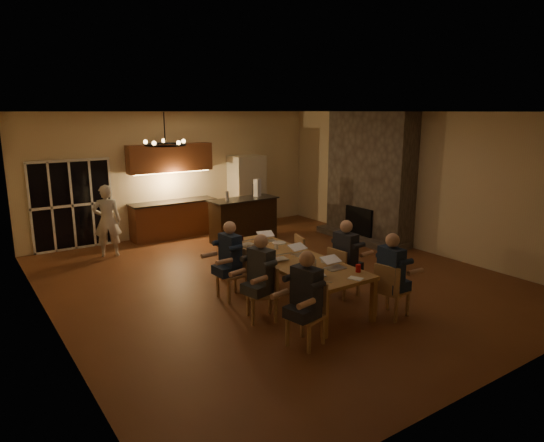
% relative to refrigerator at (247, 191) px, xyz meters
% --- Properties ---
extents(floor, '(9.00, 9.00, 0.00)m').
position_rel_refrigerator_xyz_m(floor, '(-1.90, -4.15, -1.00)').
color(floor, brown).
rests_on(floor, ground).
extents(back_wall, '(8.00, 0.04, 3.20)m').
position_rel_refrigerator_xyz_m(back_wall, '(-1.90, 0.37, 0.60)').
color(back_wall, beige).
rests_on(back_wall, ground).
extents(left_wall, '(0.04, 9.00, 3.20)m').
position_rel_refrigerator_xyz_m(left_wall, '(-5.92, -4.15, 0.60)').
color(left_wall, beige).
rests_on(left_wall, ground).
extents(right_wall, '(0.04, 9.00, 3.20)m').
position_rel_refrigerator_xyz_m(right_wall, '(2.12, -4.15, 0.60)').
color(right_wall, beige).
rests_on(right_wall, ground).
extents(ceiling, '(8.00, 9.00, 0.04)m').
position_rel_refrigerator_xyz_m(ceiling, '(-1.90, -4.15, 2.22)').
color(ceiling, white).
rests_on(ceiling, back_wall).
extents(french_doors, '(1.86, 0.08, 2.10)m').
position_rel_refrigerator_xyz_m(french_doors, '(-4.60, 0.32, 0.05)').
color(french_doors, black).
rests_on(french_doors, ground).
extents(fireplace, '(0.58, 2.50, 3.20)m').
position_rel_refrigerator_xyz_m(fireplace, '(1.80, -2.95, 0.60)').
color(fireplace, '#5E564A').
rests_on(fireplace, ground).
extents(kitchenette, '(2.24, 0.68, 2.40)m').
position_rel_refrigerator_xyz_m(kitchenette, '(-2.20, 0.05, 0.20)').
color(kitchenette, brown).
rests_on(kitchenette, ground).
extents(refrigerator, '(0.90, 0.68, 2.00)m').
position_rel_refrigerator_xyz_m(refrigerator, '(0.00, 0.00, 0.00)').
color(refrigerator, beige).
rests_on(refrigerator, ground).
extents(dining_table, '(1.10, 3.19, 0.75)m').
position_rel_refrigerator_xyz_m(dining_table, '(-2.25, -5.07, -0.62)').
color(dining_table, '#A36A41').
rests_on(dining_table, ground).
extents(bar_island, '(1.78, 0.75, 1.08)m').
position_rel_refrigerator_xyz_m(bar_island, '(-0.91, -1.31, -0.46)').
color(bar_island, black).
rests_on(bar_island, ground).
extents(chair_left_near, '(0.55, 0.55, 0.89)m').
position_rel_refrigerator_xyz_m(chair_left_near, '(-3.10, -6.62, -0.55)').
color(chair_left_near, '#AD8056').
rests_on(chair_left_near, ground).
extents(chair_left_mid, '(0.56, 0.56, 0.89)m').
position_rel_refrigerator_xyz_m(chair_left_mid, '(-3.14, -5.55, -0.55)').
color(chair_left_mid, '#AD8056').
rests_on(chair_left_mid, ground).
extents(chair_left_far, '(0.46, 0.46, 0.89)m').
position_rel_refrigerator_xyz_m(chair_left_far, '(-3.07, -4.50, -0.55)').
color(chair_left_far, '#AD8056').
rests_on(chair_left_far, ground).
extents(chair_right_near, '(0.52, 0.52, 0.89)m').
position_rel_refrigerator_xyz_m(chair_right_near, '(-1.36, -6.62, -0.55)').
color(chair_right_near, '#AD8056').
rests_on(chair_right_near, ground).
extents(chair_right_mid, '(0.48, 0.48, 0.89)m').
position_rel_refrigerator_xyz_m(chair_right_mid, '(-1.39, -5.53, -0.55)').
color(chair_right_mid, '#AD8056').
rests_on(chair_right_mid, ground).
extents(chair_right_far, '(0.54, 0.54, 0.89)m').
position_rel_refrigerator_xyz_m(chair_right_far, '(-1.37, -4.52, -0.55)').
color(chair_right_far, '#AD8056').
rests_on(chair_right_far, ground).
extents(person_left_near, '(0.70, 0.70, 1.38)m').
position_rel_refrigerator_xyz_m(person_left_near, '(-3.11, -6.63, -0.31)').
color(person_left_near, '#272A32').
rests_on(person_left_near, ground).
extents(person_right_near, '(0.64, 0.64, 1.38)m').
position_rel_refrigerator_xyz_m(person_right_near, '(-1.42, -6.62, -0.31)').
color(person_right_near, '#1B2944').
rests_on(person_right_near, ground).
extents(person_left_mid, '(0.71, 0.71, 1.38)m').
position_rel_refrigerator_xyz_m(person_left_mid, '(-3.13, -5.52, -0.31)').
color(person_left_mid, '#353B3F').
rests_on(person_left_mid, ground).
extents(person_right_mid, '(0.64, 0.64, 1.38)m').
position_rel_refrigerator_xyz_m(person_right_mid, '(-1.38, -5.54, -0.31)').
color(person_right_mid, '#272A32').
rests_on(person_right_mid, ground).
extents(person_left_far, '(0.64, 0.64, 1.38)m').
position_rel_refrigerator_xyz_m(person_left_far, '(-3.08, -4.48, -0.31)').
color(person_left_far, '#1B2944').
rests_on(person_left_far, ground).
extents(standing_person, '(0.69, 0.57, 1.63)m').
position_rel_refrigerator_xyz_m(standing_person, '(-4.11, -0.73, -0.18)').
color(standing_person, silver).
rests_on(standing_person, ground).
extents(chandelier, '(0.59, 0.59, 0.03)m').
position_rel_refrigerator_xyz_m(chandelier, '(-4.38, -4.98, 1.75)').
color(chandelier, black).
rests_on(chandelier, ceiling).
extents(laptop_a, '(0.40, 0.38, 0.23)m').
position_rel_refrigerator_xyz_m(laptop_a, '(-2.49, -6.05, -0.14)').
color(laptop_a, silver).
rests_on(laptop_a, dining_table).
extents(laptop_b, '(0.32, 0.28, 0.23)m').
position_rel_refrigerator_xyz_m(laptop_b, '(-2.01, -5.98, -0.14)').
color(laptop_b, silver).
rests_on(laptop_b, dining_table).
extents(laptop_c, '(0.36, 0.32, 0.23)m').
position_rel_refrigerator_xyz_m(laptop_c, '(-2.50, -5.08, -0.14)').
color(laptop_c, silver).
rests_on(laptop_c, dining_table).
extents(laptop_d, '(0.34, 0.31, 0.23)m').
position_rel_refrigerator_xyz_m(laptop_d, '(-1.99, -5.09, -0.14)').
color(laptop_d, silver).
rests_on(laptop_d, dining_table).
extents(laptop_e, '(0.34, 0.30, 0.23)m').
position_rel_refrigerator_xyz_m(laptop_e, '(-2.48, -3.99, -0.14)').
color(laptop_e, silver).
rests_on(laptop_e, dining_table).
extents(laptop_f, '(0.37, 0.34, 0.23)m').
position_rel_refrigerator_xyz_m(laptop_f, '(-1.99, -4.00, -0.14)').
color(laptop_f, silver).
rests_on(laptop_f, dining_table).
extents(mug_front, '(0.08, 0.08, 0.10)m').
position_rel_refrigerator_xyz_m(mug_front, '(-2.27, -5.47, -0.20)').
color(mug_front, silver).
rests_on(mug_front, dining_table).
extents(mug_mid, '(0.08, 0.08, 0.10)m').
position_rel_refrigerator_xyz_m(mug_mid, '(-2.14, -4.52, -0.20)').
color(mug_mid, silver).
rests_on(mug_mid, dining_table).
extents(mug_back, '(0.08, 0.08, 0.10)m').
position_rel_refrigerator_xyz_m(mug_back, '(-2.58, -4.31, -0.20)').
color(mug_back, silver).
rests_on(mug_back, dining_table).
extents(redcup_near, '(0.08, 0.08, 0.12)m').
position_rel_refrigerator_xyz_m(redcup_near, '(-1.83, -6.32, -0.19)').
color(redcup_near, '#B70C0C').
rests_on(redcup_near, dining_table).
extents(redcup_mid, '(0.09, 0.09, 0.12)m').
position_rel_refrigerator_xyz_m(redcup_mid, '(-2.69, -4.61, -0.19)').
color(redcup_mid, '#B70C0C').
rests_on(redcup_mid, dining_table).
extents(can_silver, '(0.06, 0.06, 0.12)m').
position_rel_refrigerator_xyz_m(can_silver, '(-2.24, -5.74, -0.19)').
color(can_silver, '#B2B2B7').
rests_on(can_silver, dining_table).
extents(can_cola, '(0.06, 0.06, 0.12)m').
position_rel_refrigerator_xyz_m(can_cola, '(-2.40, -3.73, -0.19)').
color(can_cola, '#3F0F0C').
rests_on(can_cola, dining_table).
extents(plate_near, '(0.22, 0.22, 0.02)m').
position_rel_refrigerator_xyz_m(plate_near, '(-1.88, -5.65, -0.24)').
color(plate_near, silver).
rests_on(plate_near, dining_table).
extents(plate_left, '(0.26, 0.26, 0.02)m').
position_rel_refrigerator_xyz_m(plate_left, '(-2.57, -5.90, -0.24)').
color(plate_left, silver).
rests_on(plate_left, dining_table).
extents(plate_far, '(0.27, 0.27, 0.02)m').
position_rel_refrigerator_xyz_m(plate_far, '(-1.88, -4.24, -0.24)').
color(plate_far, silver).
rests_on(plate_far, dining_table).
extents(notepad, '(0.22, 0.25, 0.01)m').
position_rel_refrigerator_xyz_m(notepad, '(-2.09, -6.53, -0.24)').
color(notepad, white).
rests_on(notepad, dining_table).
extents(bar_bottle, '(0.08, 0.08, 0.24)m').
position_rel_refrigerator_xyz_m(bar_bottle, '(-1.41, -1.39, 0.20)').
color(bar_bottle, '#99999E').
rests_on(bar_bottle, bar_island).
extents(bar_blender, '(0.18, 0.18, 0.45)m').
position_rel_refrigerator_xyz_m(bar_blender, '(-0.44, -1.23, 0.30)').
color(bar_blender, silver).
rests_on(bar_blender, bar_island).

